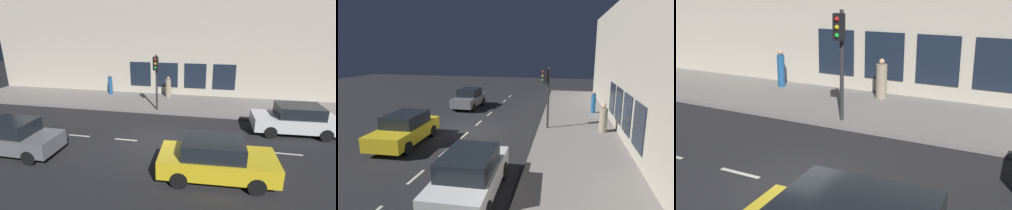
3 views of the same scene
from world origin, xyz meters
The scene contains 7 objects.
ground_plane centered at (0.00, 0.00, 0.00)m, with size 60.00×60.00×0.00m, color #232326.
sidewalk centered at (6.25, 0.00, 0.07)m, with size 4.50×32.00×0.15m.
building_facade centered at (8.80, 0.00, 3.85)m, with size 0.65×32.00×7.71m.
lane_centre_line centered at (0.00, -1.00, 0.00)m, with size 0.12×27.20×0.01m.
traffic_light centered at (4.40, 1.04, 2.70)m, with size 0.47×0.32×3.63m.
pedestrian_0 centered at (7.67, 0.89, 0.87)m, with size 0.62×0.62×1.60m.
pedestrian_1 centered at (7.57, 5.60, 0.92)m, with size 0.38×0.38×1.64m.
Camera 3 is at (-7.35, -5.02, 4.57)m, focal length 44.61 mm.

